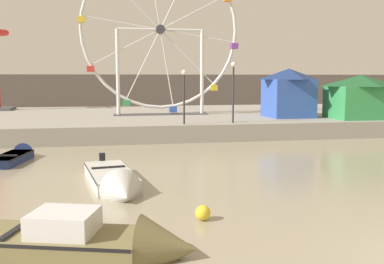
% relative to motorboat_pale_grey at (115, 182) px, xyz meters
% --- Properties ---
extents(quay_promenade, '(110.00, 19.38, 1.11)m').
position_rel_motorboat_pale_grey_xyz_m(quay_promenade, '(7.47, 20.50, 0.29)').
color(quay_promenade, gray).
rests_on(quay_promenade, ground_plane).
extents(distant_town_skyline, '(140.00, 3.00, 4.40)m').
position_rel_motorboat_pale_grey_xyz_m(distant_town_skyline, '(7.47, 43.64, 1.94)').
color(distant_town_skyline, '#564C47').
rests_on(distant_town_skyline, ground_plane).
extents(motorboat_pale_grey, '(2.29, 5.64, 1.46)m').
position_rel_motorboat_pale_grey_xyz_m(motorboat_pale_grey, '(0.00, 0.00, 0.00)').
color(motorboat_pale_grey, silver).
rests_on(motorboat_pale_grey, ground_plane).
extents(motorboat_navy_blue, '(1.84, 4.27, 1.05)m').
position_rel_motorboat_pale_grey_xyz_m(motorboat_navy_blue, '(-4.66, 6.80, -0.05)').
color(motorboat_navy_blue, navy).
rests_on(motorboat_navy_blue, ground_plane).
extents(motorboat_olive_wood, '(6.23, 3.25, 1.51)m').
position_rel_motorboat_pale_grey_xyz_m(motorboat_olive_wood, '(-0.75, -6.05, 0.06)').
color(motorboat_olive_wood, olive).
rests_on(motorboat_olive_wood, ground_plane).
extents(ferris_wheel_white_frame, '(12.44, 1.20, 12.74)m').
position_rel_motorboat_pale_grey_xyz_m(ferris_wheel_white_frame, '(3.93, 19.05, 7.24)').
color(ferris_wheel_white_frame, silver).
rests_on(ferris_wheel_white_frame, quay_promenade).
extents(carnival_booth_green_kiosk, '(4.57, 3.78, 3.10)m').
position_rel_motorboat_pale_grey_xyz_m(carnival_booth_green_kiosk, '(17.59, 13.22, 2.46)').
color(carnival_booth_green_kiosk, '#33934C').
rests_on(carnival_booth_green_kiosk, quay_promenade).
extents(carnival_booth_blue_tent, '(3.49, 3.58, 3.58)m').
position_rel_motorboat_pale_grey_xyz_m(carnival_booth_blue_tent, '(13.00, 15.30, 2.70)').
color(carnival_booth_blue_tent, '#3356B7').
rests_on(carnival_booth_blue_tent, quay_promenade).
extents(promenade_lamp_near, '(0.32, 0.32, 3.40)m').
position_rel_motorboat_pale_grey_xyz_m(promenade_lamp_near, '(4.53, 11.66, 3.11)').
color(promenade_lamp_near, '#2D2D33').
rests_on(promenade_lamp_near, quay_promenade).
extents(promenade_lamp_far, '(0.32, 0.32, 3.92)m').
position_rel_motorboat_pale_grey_xyz_m(promenade_lamp_far, '(7.79, 11.87, 3.41)').
color(promenade_lamp_far, '#2D2D33').
rests_on(promenade_lamp_far, quay_promenade).
extents(mooring_buoy_orange, '(0.44, 0.44, 0.44)m').
position_rel_motorboat_pale_grey_xyz_m(mooring_buoy_orange, '(2.39, -4.06, -0.04)').
color(mooring_buoy_orange, yellow).
rests_on(mooring_buoy_orange, ground_plane).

